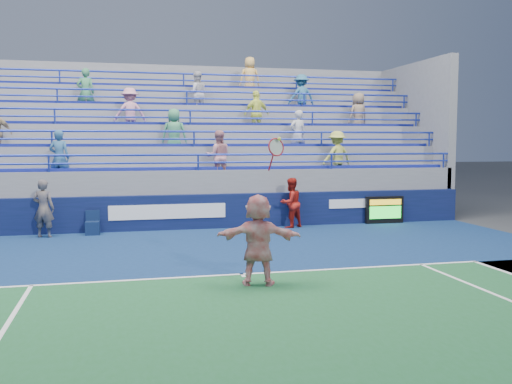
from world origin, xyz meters
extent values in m
plane|color=#333538|center=(0.00, 0.00, 0.00)|extent=(120.00, 120.00, 0.00)
cube|color=#0F274E|center=(0.00, 2.20, 0.01)|extent=(18.00, 8.40, 0.02)
cube|color=white|center=(0.00, 0.00, 0.02)|extent=(11.00, 0.10, 0.01)
cube|color=white|center=(0.00, -0.10, 0.02)|extent=(0.08, 0.30, 0.01)
cube|color=#091434|center=(0.00, 6.50, 0.55)|extent=(18.00, 0.30, 1.10)
cube|color=white|center=(-1.00, 6.34, 0.60)|extent=(3.60, 0.02, 0.45)
cube|color=white|center=(5.20, 6.34, 0.70)|extent=(1.80, 0.02, 0.30)
cube|color=slate|center=(0.00, 9.45, 0.55)|extent=(18.00, 5.60, 1.10)
cube|color=slate|center=(0.00, 9.45, 0.93)|extent=(18.00, 5.60, 1.85)
cube|color=#16229C|center=(0.00, 7.10, 1.90)|extent=(17.40, 0.45, 0.10)
cylinder|color=#1D30A0|center=(0.00, 6.70, 2.35)|extent=(18.00, 0.07, 0.07)
cube|color=slate|center=(0.00, 9.95, 1.30)|extent=(18.00, 4.60, 2.60)
cube|color=#16229C|center=(0.00, 8.10, 2.65)|extent=(17.40, 0.45, 0.10)
cylinder|color=#1D30A0|center=(0.00, 7.70, 3.10)|extent=(18.00, 0.07, 0.07)
cube|color=slate|center=(0.00, 10.45, 1.68)|extent=(18.00, 3.60, 3.35)
cube|color=#16229C|center=(0.00, 9.10, 3.40)|extent=(17.40, 0.45, 0.10)
cylinder|color=#1D30A0|center=(0.00, 8.70, 3.85)|extent=(18.00, 0.07, 0.07)
cube|color=slate|center=(0.00, 10.95, 2.05)|extent=(18.00, 2.60, 4.10)
cube|color=#16229C|center=(0.00, 10.10, 4.15)|extent=(17.40, 0.45, 0.10)
cylinder|color=#1D30A0|center=(0.00, 9.70, 4.60)|extent=(18.00, 0.07, 0.07)
cube|color=slate|center=(0.00, 11.45, 2.42)|extent=(18.00, 1.60, 4.85)
cube|color=#16229C|center=(0.00, 11.10, 4.90)|extent=(17.40, 0.45, 0.10)
cylinder|color=#1D30A0|center=(0.00, 10.70, 5.35)|extent=(18.00, 0.07, 0.07)
imported|color=#3D8758|center=(-3.57, 10.10, 4.53)|extent=(0.63, 0.43, 1.70)
imported|color=#C3C74D|center=(4.85, 7.10, 2.28)|extent=(1.23, 0.90, 1.70)
imported|color=#F2FF63|center=(2.48, 9.10, 3.78)|extent=(1.07, 0.66, 1.70)
imported|color=silver|center=(0.41, 10.10, 4.53)|extent=(0.91, 0.76, 1.70)
imported|color=#2B5882|center=(-4.23, 7.10, 2.28)|extent=(0.69, 0.53, 1.70)
imported|color=#8F785F|center=(6.49, 9.10, 3.78)|extent=(0.95, 0.75, 1.70)
imported|color=pink|center=(-2.05, 9.10, 3.78)|extent=(1.17, 0.76, 1.70)
imported|color=#418F60|center=(-0.62, 8.10, 3.03)|extent=(0.90, 0.65, 1.70)
imported|color=teal|center=(4.52, 10.10, 4.53)|extent=(1.18, 0.79, 1.70)
imported|color=#BABAC0|center=(3.75, 8.10, 3.03)|extent=(0.70, 0.54, 1.70)
imported|color=#FFC563|center=(2.68, 11.10, 5.28)|extent=(0.85, 0.56, 1.70)
imported|color=#C9828B|center=(0.72, 7.10, 2.28)|extent=(0.87, 0.70, 1.70)
cube|color=black|center=(6.24, 6.23, 0.46)|extent=(1.33, 0.15, 0.92)
cube|color=gold|center=(6.24, 6.15, 0.74)|extent=(1.13, 0.02, 0.18)
cube|color=#19E533|center=(6.24, 6.15, 0.39)|extent=(1.13, 0.02, 0.42)
cube|color=#0C1B3E|center=(-3.25, 6.03, 0.20)|extent=(0.42, 0.42, 0.41)
cube|color=#0C1B3E|center=(-3.25, 6.21, 0.56)|extent=(0.41, 0.05, 0.32)
imported|color=white|center=(0.14, -0.89, 0.88)|extent=(1.72, 0.96, 1.77)
torus|color=maroon|center=(0.49, -0.89, 2.65)|extent=(0.37, 0.21, 0.36)
cylinder|color=maroon|center=(0.39, -0.89, 2.36)|extent=(0.08, 0.20, 0.32)
sphere|color=#D2EC36|center=(0.54, -0.94, 2.81)|extent=(0.07, 0.07, 0.07)
imported|color=#151E3A|center=(-4.58, 5.87, 0.85)|extent=(0.71, 0.57, 1.70)
imported|color=#A21912|center=(2.89, 6.07, 0.80)|extent=(0.96, 0.88, 1.61)
camera|label=1|loc=(-2.39, -11.35, 2.75)|focal=40.00mm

